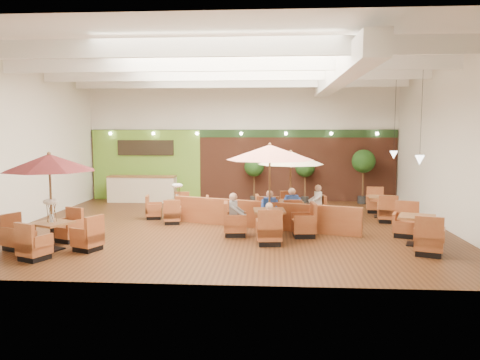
# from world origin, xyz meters

# --- Properties ---
(room) EXTENTS (14.04, 14.00, 5.52)m
(room) POSITION_xyz_m (0.25, 1.22, 3.63)
(room) COLOR #381E0F
(room) RESTS_ON ground
(service_counter) EXTENTS (3.00, 0.75, 1.18)m
(service_counter) POSITION_xyz_m (-4.40, 5.10, 0.58)
(service_counter) COLOR beige
(service_counter) RESTS_ON ground
(booth_divider) EXTENTS (6.12, 2.33, 0.89)m
(booth_divider) POSITION_xyz_m (1.06, -0.28, 0.45)
(booth_divider) COLOR brown
(booth_divider) RESTS_ON ground
(table_0) EXTENTS (2.74, 2.74, 2.63)m
(table_0) POSITION_xyz_m (-4.44, -3.46, 1.78)
(table_0) COLOR brown
(table_0) RESTS_ON ground
(table_1) EXTENTS (2.80, 2.80, 2.82)m
(table_1) POSITION_xyz_m (1.32, -1.44, 1.90)
(table_1) COLOR brown
(table_1) RESTS_ON ground
(table_2) EXTENTS (2.50, 2.50, 2.51)m
(table_2) POSITION_xyz_m (2.04, 1.10, 1.72)
(table_2) COLOR brown
(table_2) RESTS_ON ground
(table_3) EXTENTS (2.35, 2.35, 1.45)m
(table_3) POSITION_xyz_m (-2.00, 1.10, 0.41)
(table_3) COLOR brown
(table_3) RESTS_ON ground
(table_4) EXTENTS (1.21, 2.98, 1.05)m
(table_4) POSITION_xyz_m (5.40, -2.27, 0.40)
(table_4) COLOR brown
(table_4) RESTS_ON ground
(table_5) EXTENTS (1.01, 2.69, 0.98)m
(table_5) POSITION_xyz_m (5.40, 1.99, 0.37)
(table_5) COLOR brown
(table_5) RESTS_ON ground
(topiary_0) EXTENTS (0.87, 0.87, 2.02)m
(topiary_0) POSITION_xyz_m (0.60, 5.30, 1.51)
(topiary_0) COLOR black
(topiary_0) RESTS_ON ground
(topiary_1) EXTENTS (0.87, 0.87, 2.01)m
(topiary_1) POSITION_xyz_m (2.84, 5.30, 1.50)
(topiary_1) COLOR black
(topiary_1) RESTS_ON ground
(topiary_2) EXTENTS (1.02, 1.02, 2.37)m
(topiary_2) POSITION_xyz_m (5.36, 5.30, 1.76)
(topiary_2) COLOR black
(topiary_2) RESTS_ON ground
(diner_0) EXTENTS (0.36, 0.29, 0.74)m
(diner_0) POSITION_xyz_m (1.32, -2.47, 0.74)
(diner_0) COLOR white
(diner_0) RESTS_ON ground
(diner_1) EXTENTS (0.40, 0.32, 0.80)m
(diner_1) POSITION_xyz_m (1.32, -0.41, 0.76)
(diner_1) COLOR #224397
(diner_1) RESTS_ON ground
(diner_2) EXTENTS (0.35, 0.43, 0.85)m
(diner_2) POSITION_xyz_m (0.28, -1.44, 0.78)
(diner_2) COLOR gray
(diner_2) RESTS_ON ground
(diner_3) EXTENTS (0.44, 0.38, 0.83)m
(diner_3) POSITION_xyz_m (2.04, 0.18, 0.77)
(diner_3) COLOR #224397
(diner_3) RESTS_ON ground
(diner_4) EXTENTS (0.32, 0.40, 0.83)m
(diner_4) POSITION_xyz_m (2.96, 1.10, 0.77)
(diner_4) COLOR white
(diner_4) RESTS_ON ground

